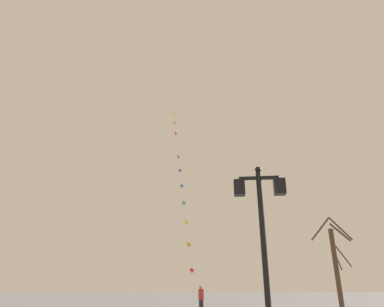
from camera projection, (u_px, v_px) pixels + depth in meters
name	position (u px, v px, depth m)	size (l,w,h in m)	color
twin_lantern_lamp_post	(262.00, 220.00, 8.29)	(1.30, 0.28, 4.58)	black
kite_train	(181.00, 179.00, 30.17)	(4.04, 12.67, 20.78)	brown
kite_flyer	(201.00, 300.00, 19.56)	(0.34, 0.63, 1.71)	#1E1E2D
bare_tree	(337.00, 271.00, 14.00)	(1.50, 1.42, 4.49)	#4C3826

